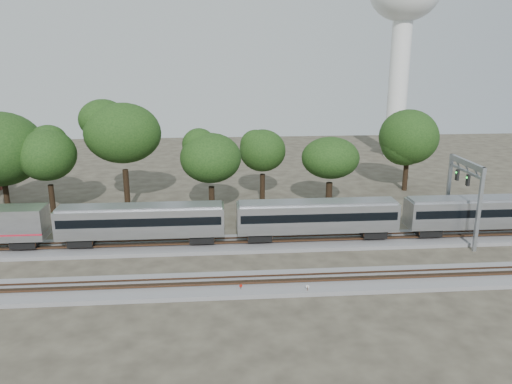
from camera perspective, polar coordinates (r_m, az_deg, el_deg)
The scene contains 16 objects.
ground at distance 49.63m, azimuth -5.54°, elevation -8.79°, with size 160.00×160.00×0.00m, color #383328.
track_far at distance 55.08m, azimuth -5.47°, elevation -6.02°, with size 160.00×5.00×0.73m.
track_near at distance 45.92m, azimuth -5.60°, elevation -10.61°, with size 160.00×5.00×0.73m.
train at distance 55.14m, azimuth 7.15°, elevation -2.70°, with size 91.59×3.16×4.66m.
switch_stand_red at distance 44.58m, azimuth -1.74°, elevation -10.87°, with size 0.28×0.05×0.88m.
switch_stand_white at distance 44.57m, azimuth 5.90°, elevation -10.92°, with size 0.28×0.13×0.93m.
switch_lever at distance 44.91m, azimuth 3.56°, elevation -11.27°, with size 0.50×0.30×0.30m, color #512D19.
water_tower at distance 105.05m, azimuth 16.52°, elevation 19.03°, with size 13.58×13.58×37.58m.
signal_gantry at distance 59.64m, azimuth 22.72°, elevation 1.02°, with size 0.64×7.52×9.15m.
tree_1 at distance 69.67m, azimuth -27.22°, elevation 4.37°, with size 9.11×9.11×12.84m.
tree_2 at distance 66.98m, azimuth -22.77°, elevation 3.91°, with size 8.43×8.43×11.88m.
tree_3 at distance 67.12m, azimuth -15.00°, elevation 6.50°, with size 10.62×10.62×14.97m.
tree_4 at distance 62.04m, azimuth -5.20°, elevation 3.88°, with size 8.05×8.05×11.35m.
tree_5 at distance 69.79m, azimuth 0.76°, elevation 4.74°, with size 7.44×7.44×10.49m.
tree_6 at distance 65.99m, azimuth 8.50°, elevation 3.87°, with size 7.36×7.36×10.37m.
tree_7 at distance 78.76m, azimuth 17.04°, elevation 6.03°, with size 8.43×8.43×11.89m.
Camera 1 is at (1.07, -45.22, 20.41)m, focal length 35.00 mm.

